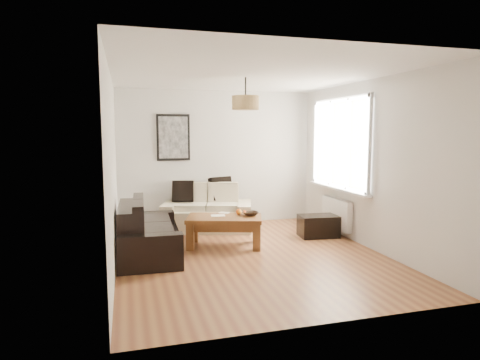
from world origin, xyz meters
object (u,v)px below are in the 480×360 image
object	(u,v)px
loveseat_cream	(207,208)
coffee_table	(224,231)
sofa_leather	(149,230)
ottoman	(318,226)

from	to	relation	value
loveseat_cream	coffee_table	size ratio (longest dim) A/B	1.38
loveseat_cream	sofa_leather	world-z (taller)	loveseat_cream
ottoman	sofa_leather	bearing A→B (deg)	-174.33
loveseat_cream	sofa_leather	size ratio (longest dim) A/B	0.93
sofa_leather	ottoman	distance (m)	2.90
coffee_table	ottoman	xyz separation A→B (m)	(1.71, 0.14, -0.05)
loveseat_cream	coffee_table	xyz separation A→B (m)	(0.04, -1.17, -0.16)
loveseat_cream	sofa_leather	xyz separation A→B (m)	(-1.13, -1.32, -0.02)
coffee_table	sofa_leather	bearing A→B (deg)	-172.93
sofa_leather	coffee_table	xyz separation A→B (m)	(1.17, 0.15, -0.14)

